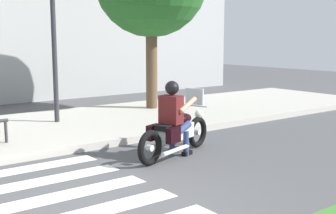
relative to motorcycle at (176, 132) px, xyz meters
The scene contains 7 objects.
ground_plane 2.96m from the motorcycle, 147.71° to the right, with size 48.00×48.00×0.00m, color #4C4C4F.
crosswalk_stripe_3 2.88m from the motorcycle, 164.46° to the right, with size 2.80×0.40×0.01m, color white.
crosswalk_stripe_4 2.78m from the motorcycle, behind, with size 2.80×0.40×0.01m, color white.
crosswalk_stripe_5 2.90m from the motorcycle, 162.98° to the left, with size 2.80×0.40×0.01m, color white.
motorcycle is the anchor object (origin of this frame).
rider 0.37m from the motorcycle, 164.51° to the right, with size 0.73×0.67×1.44m.
street_lamp 4.39m from the motorcycle, 100.34° to the left, with size 0.28×0.28×3.85m.
Camera 1 is at (-2.63, -4.94, 2.22)m, focal length 47.84 mm.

